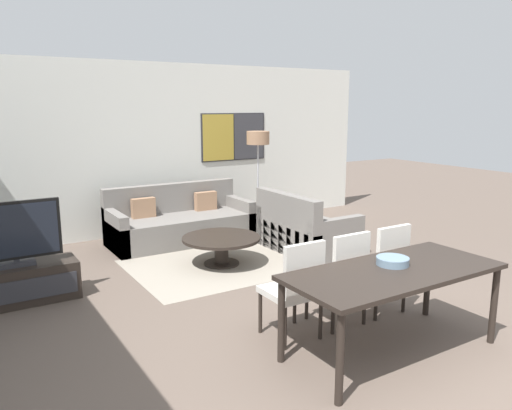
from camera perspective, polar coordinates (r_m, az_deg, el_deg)
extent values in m
plane|color=brown|center=(4.36, 22.28, -18.57)|extent=(24.00, 24.00, 0.00)
cube|color=silver|center=(8.56, -10.12, 6.40)|extent=(7.98, 0.06, 2.80)
cube|color=#2D2D33|center=(9.05, -2.57, 7.78)|extent=(1.29, 0.01, 0.85)
cube|color=#B29333|center=(8.90, -4.33, 7.70)|extent=(0.61, 0.02, 0.81)
cube|color=#38383D|center=(9.21, -0.84, 7.85)|extent=(0.61, 0.02, 0.81)
cube|color=gray|center=(6.80, -3.95, -6.76)|extent=(2.38, 1.84, 0.01)
cube|color=black|center=(6.05, -25.46, -8.15)|extent=(1.21, 0.47, 0.42)
cube|color=#2D2D33|center=(5.82, -25.17, -8.87)|extent=(1.12, 0.01, 0.23)
cube|color=#2D2D33|center=(5.98, -25.65, -6.02)|extent=(0.36, 0.20, 0.05)
cube|color=#2D2D33|center=(5.96, -25.70, -5.42)|extent=(0.06, 0.03, 0.08)
cube|color=black|center=(5.89, -25.95, -2.65)|extent=(0.95, 0.04, 0.63)
cube|color=black|center=(5.87, -25.93, -2.70)|extent=(0.88, 0.01, 0.57)
cube|color=slate|center=(7.90, -8.53, -2.72)|extent=(2.21, 0.92, 0.42)
cube|color=slate|center=(8.19, -9.64, -0.60)|extent=(2.21, 0.16, 0.88)
cube|color=slate|center=(7.54, -15.76, -2.99)|extent=(0.14, 0.92, 0.60)
cube|color=slate|center=(8.33, -2.02, -1.23)|extent=(0.14, 0.92, 0.60)
cube|color=#9E7556|center=(7.82, -12.75, -0.32)|extent=(0.36, 0.12, 0.30)
cube|color=#9E7556|center=(8.22, -5.78, 0.47)|extent=(0.36, 0.12, 0.30)
cube|color=slate|center=(7.43, 5.94, -3.55)|extent=(0.92, 1.41, 0.42)
cube|color=slate|center=(7.16, 3.56, -2.20)|extent=(0.16, 1.41, 0.88)
cube|color=slate|center=(6.94, 9.16, -3.95)|extent=(0.92, 0.14, 0.60)
cube|color=slate|center=(7.91, 3.14, -1.92)|extent=(0.92, 0.14, 0.60)
cube|color=#9E7556|center=(6.99, 6.25, -1.47)|extent=(0.12, 0.36, 0.30)
cylinder|color=black|center=(6.79, -3.95, -6.67)|extent=(0.47, 0.47, 0.03)
cylinder|color=black|center=(6.75, -3.97, -5.39)|extent=(0.19, 0.19, 0.35)
cylinder|color=black|center=(6.69, -3.99, -3.81)|extent=(1.05, 1.05, 0.04)
cube|color=black|center=(4.41, 15.50, -7.33)|extent=(1.93, 0.85, 0.04)
cylinder|color=black|center=(3.73, 9.57, -16.95)|extent=(0.06, 0.06, 0.71)
cylinder|color=black|center=(5.02, 25.54, -10.31)|extent=(0.06, 0.06, 0.71)
cylinder|color=black|center=(4.24, 2.91, -13.17)|extent=(0.06, 0.06, 0.71)
cylinder|color=black|center=(5.41, 19.03, -8.26)|extent=(0.06, 0.06, 0.71)
cube|color=beige|center=(4.66, 3.95, -9.82)|extent=(0.46, 0.46, 0.06)
cube|color=beige|center=(4.41, 5.57, -7.37)|extent=(0.42, 0.05, 0.48)
cylinder|color=black|center=(4.49, 3.31, -13.87)|extent=(0.04, 0.04, 0.41)
cylinder|color=black|center=(4.71, 7.39, -12.69)|extent=(0.04, 0.04, 0.41)
cylinder|color=black|center=(4.79, 0.49, -12.16)|extent=(0.04, 0.04, 0.41)
cylinder|color=black|center=(5.00, 4.44, -11.16)|extent=(0.04, 0.04, 0.41)
cube|color=beige|center=(5.00, 9.12, -8.43)|extent=(0.46, 0.46, 0.06)
cube|color=beige|center=(4.77, 10.84, -6.06)|extent=(0.42, 0.05, 0.48)
cylinder|color=black|center=(4.82, 8.79, -12.15)|extent=(0.04, 0.04, 0.41)
cylinder|color=black|center=(5.07, 12.29, -11.06)|extent=(0.04, 0.04, 0.41)
cylinder|color=black|center=(5.11, 5.82, -10.70)|extent=(0.04, 0.04, 0.41)
cylinder|color=black|center=(5.35, 9.27, -9.76)|extent=(0.04, 0.04, 0.41)
cube|color=beige|center=(5.37, 13.66, -7.20)|extent=(0.46, 0.46, 0.06)
cube|color=beige|center=(5.16, 15.42, -4.94)|extent=(0.42, 0.05, 0.48)
cylinder|color=black|center=(5.19, 13.55, -10.62)|extent=(0.04, 0.04, 0.41)
cylinder|color=black|center=(5.46, 16.55, -9.63)|extent=(0.04, 0.04, 0.41)
cylinder|color=black|center=(5.45, 10.53, -9.38)|extent=(0.04, 0.04, 0.41)
cylinder|color=black|center=(5.72, 13.53, -8.52)|extent=(0.04, 0.04, 0.41)
cylinder|color=slate|center=(4.51, 15.34, -6.20)|extent=(0.28, 0.28, 0.07)
torus|color=slate|center=(4.50, 15.36, -5.89)|extent=(0.28, 0.28, 0.02)
cylinder|color=#2D2D33|center=(8.73, 0.22, -2.57)|extent=(0.28, 0.28, 0.02)
cylinder|color=#B7B7BC|center=(8.58, 0.22, 2.17)|extent=(0.03, 0.03, 1.44)
cylinder|color=#9E7556|center=(8.49, 0.23, 7.69)|extent=(0.39, 0.39, 0.22)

